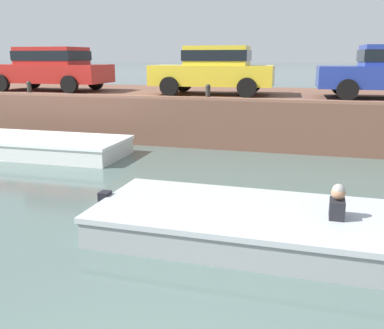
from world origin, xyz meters
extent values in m
plane|color=#4C605B|center=(0.00, 5.13, 0.00)|extent=(400.00, 400.00, 0.00)
cube|color=brown|center=(0.00, 13.25, 0.71)|extent=(60.00, 6.00, 1.41)
cube|color=brown|center=(0.00, 10.37, 1.45)|extent=(60.00, 0.24, 0.08)
cube|color=white|center=(-6.33, 8.33, 0.20)|extent=(5.24, 1.94, 0.41)
cube|color=white|center=(-6.33, 8.33, 0.45)|extent=(5.30, 2.00, 0.08)
cube|color=brown|center=(-5.94, 8.33, 0.35)|extent=(0.25, 1.71, 0.06)
cube|color=#93999E|center=(0.68, 4.27, 0.19)|extent=(5.32, 2.09, 0.38)
cube|color=#B1B7BD|center=(0.68, 4.27, 0.42)|extent=(5.38, 2.15, 0.08)
cube|color=brown|center=(0.28, 4.28, 0.32)|extent=(0.27, 1.82, 0.06)
cube|color=black|center=(-2.07, 4.31, 0.29)|extent=(0.16, 0.20, 0.45)
cube|color=black|center=(1.47, 4.26, 0.50)|extent=(0.20, 0.32, 0.44)
sphere|color=#A37556|center=(1.47, 4.26, 0.82)|extent=(0.19, 0.19, 0.19)
sphere|color=gray|center=(1.47, 4.26, 0.86)|extent=(0.17, 0.17, 0.17)
cube|color=#B2231E|center=(-8.23, 12.28, 2.03)|extent=(4.40, 1.80, 0.64)
cube|color=#B2231E|center=(-8.06, 12.28, 2.65)|extent=(2.20, 1.57, 0.60)
cube|color=black|center=(-8.06, 12.28, 2.65)|extent=(2.29, 1.61, 0.33)
cylinder|color=black|center=(-9.60, 11.37, 1.71)|extent=(0.60, 0.18, 0.60)
cylinder|color=black|center=(-9.59, 13.19, 1.71)|extent=(0.60, 0.18, 0.60)
cylinder|color=black|center=(-6.87, 11.36, 1.71)|extent=(0.60, 0.18, 0.60)
cylinder|color=black|center=(-6.87, 13.18, 1.71)|extent=(0.60, 0.18, 0.60)
cube|color=yellow|center=(-2.13, 12.28, 2.03)|extent=(4.00, 1.96, 0.64)
cube|color=yellow|center=(-1.98, 12.28, 2.65)|extent=(2.03, 1.66, 0.60)
cube|color=black|center=(-1.98, 12.28, 2.65)|extent=(2.11, 1.70, 0.33)
cylinder|color=black|center=(-3.31, 11.31, 1.71)|extent=(0.61, 0.21, 0.60)
cylinder|color=black|center=(-3.39, 13.13, 1.71)|extent=(0.61, 0.21, 0.60)
cylinder|color=black|center=(-0.88, 11.42, 1.71)|extent=(0.61, 0.21, 0.60)
cylinder|color=black|center=(-0.96, 13.24, 1.71)|extent=(0.61, 0.21, 0.60)
cylinder|color=black|center=(1.99, 11.31, 1.71)|extent=(0.61, 0.21, 0.60)
cylinder|color=black|center=(1.91, 13.13, 1.71)|extent=(0.61, 0.21, 0.60)
cylinder|color=#2D2B28|center=(-7.83, 10.50, 1.59)|extent=(0.14, 0.14, 0.35)
sphere|color=#2D2B28|center=(-7.83, 10.50, 1.78)|extent=(0.15, 0.15, 0.15)
cylinder|color=#2D2B28|center=(-1.86, 10.50, 1.59)|extent=(0.14, 0.14, 0.35)
sphere|color=#2D2B28|center=(-1.86, 10.50, 1.78)|extent=(0.15, 0.15, 0.15)
camera|label=1|loc=(1.04, -1.61, 2.61)|focal=40.00mm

